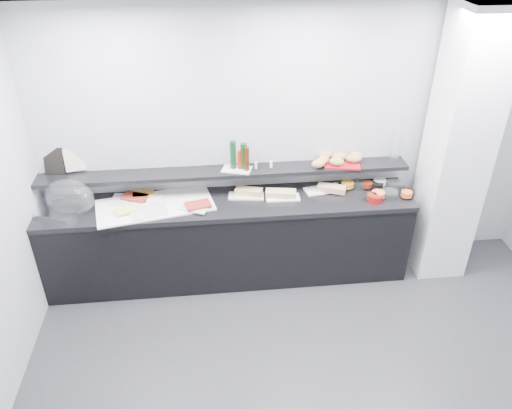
{
  "coord_description": "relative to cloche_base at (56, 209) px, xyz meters",
  "views": [
    {
      "loc": [
        -0.87,
        -2.43,
        3.4
      ],
      "look_at": [
        -0.45,
        1.45,
        1.0
      ],
      "focal_mm": 35.0,
      "sensor_mm": 36.0,
      "label": 1
    }
  ],
  "objects": [
    {
      "name": "bowl_glass_cream",
      "position": [
        3.3,
        0.07,
        0.02
      ],
      "size": [
        0.17,
        0.17,
        0.07
      ],
      "primitive_type": "cylinder",
      "rotation": [
        0.0,
        0.0,
        0.0
      ],
      "color": "white",
      "rests_on": "counter_top"
    },
    {
      "name": "platter_meat_b",
      "position": [
        1.29,
        -0.11,
        0.0
      ],
      "size": [
        0.31,
        0.27,
        0.01
      ],
      "primitive_type": "cube",
      "rotation": [
        0.0,
        0.0,
        -0.42
      ],
      "color": "silver",
      "rests_on": "linen_runner"
    },
    {
      "name": "sandwich_plate_left",
      "position": [
        1.8,
        0.07,
        -0.01
      ],
      "size": [
        0.36,
        0.19,
        0.01
      ],
      "primitive_type": "cube",
      "rotation": [
        0.0,
        0.0,
        -0.13
      ],
      "color": "silver",
      "rests_on": "counter_top"
    },
    {
      "name": "bottle_green_a",
      "position": [
        1.79,
        0.17,
        0.37
      ],
      "size": [
        0.08,
        0.08,
        0.26
      ],
      "primitive_type": "cylinder",
      "rotation": [
        0.0,
        0.0,
        -0.35
      ],
      "color": "#0F340E",
      "rests_on": "condiment_tray"
    },
    {
      "name": "platter_meat_a",
      "position": [
        0.67,
        0.09,
        0.0
      ],
      "size": [
        0.37,
        0.27,
        0.01
      ],
      "primitive_type": "cube",
      "rotation": [
        0.0,
        0.0,
        -0.13
      ],
      "color": "silver",
      "rests_on": "linen_runner"
    },
    {
      "name": "cloche_dome",
      "position": [
        0.14,
        0.03,
        0.11
      ],
      "size": [
        0.58,
        0.5,
        0.34
      ],
      "primitive_type": "ellipsoid",
      "rotation": [
        0.0,
        0.0,
        -0.42
      ],
      "color": "white",
      "rests_on": "cloche_base"
    },
    {
      "name": "sandwich_food_left",
      "position": [
        1.83,
        0.09,
        0.02
      ],
      "size": [
        0.28,
        0.18,
        0.06
      ],
      "primitive_type": "cube",
      "rotation": [
        0.0,
        0.0,
        -0.32
      ],
      "color": "tan",
      "rests_on": "sandwich_plate_left"
    },
    {
      "name": "platter_cheese",
      "position": [
        0.87,
        -0.15,
        0.0
      ],
      "size": [
        0.38,
        0.31,
        0.01
      ],
      "primitive_type": "cube",
      "rotation": [
        0.0,
        0.0,
        0.28
      ],
      "color": "silver",
      "rests_on": "linen_runner"
    },
    {
      "name": "food_cheese",
      "position": [
        0.66,
        -0.12,
        0.02
      ],
      "size": [
        0.22,
        0.18,
        0.02
      ],
      "primitive_type": "cube",
      "rotation": [
        0.0,
        0.0,
        0.38
      ],
      "color": "#F7F660",
      "rests_on": "platter_cheese"
    },
    {
      "name": "linen_runner",
      "position": [
        0.92,
        -0.01,
        -0.01
      ],
      "size": [
        1.17,
        0.72,
        0.01
      ],
      "primitive_type": "cube",
      "rotation": [
        0.0,
        0.0,
        0.2
      ],
      "color": "white",
      "rests_on": "counter_top"
    },
    {
      "name": "bread_roll_n",
      "position": [
        2.75,
        0.23,
        0.29
      ],
      "size": [
        0.16,
        0.11,
        0.08
      ],
      "primitive_type": "ellipsoid",
      "rotation": [
        0.0,
        0.0,
        0.06
      ],
      "color": "#B68D45",
      "rests_on": "bread_tray"
    },
    {
      "name": "counter_top",
      "position": [
        1.61,
        -0.0,
        -0.05
      ],
      "size": [
        3.62,
        0.62,
        0.05
      ],
      "primitive_type": "cube",
      "color": "black",
      "rests_on": "buffet_cabinet"
    },
    {
      "name": "bread_roll_nw",
      "position": [
        2.61,
        0.27,
        0.29
      ],
      "size": [
        0.17,
        0.12,
        0.08
      ],
      "primitive_type": "ellipsoid",
      "rotation": [
        0.0,
        0.0,
        0.2
      ],
      "color": "#AB7541",
      "rests_on": "bread_tray"
    },
    {
      "name": "print_art",
      "position": [
        0.18,
        0.29,
        0.36
      ],
      "size": [
        0.19,
        0.09,
        0.22
      ],
      "primitive_type": "cube",
      "rotation": [
        -0.21,
        0.0,
        0.23
      ],
      "color": "beige",
      "rests_on": "framed_print"
    },
    {
      "name": "food_meat_a",
      "position": [
        0.72,
        0.11,
        0.02
      ],
      "size": [
        0.28,
        0.24,
        0.02
      ],
      "primitive_type": "cube",
      "rotation": [
        0.0,
        0.0,
        -0.42
      ],
      "color": "maroon",
      "rests_on": "platter_meat_a"
    },
    {
      "name": "back_wall",
      "position": [
        2.31,
        0.3,
        0.43
      ],
      "size": [
        5.0,
        0.02,
        2.7
      ],
      "primitive_type": "cube",
      "color": "#A7A9AE",
      "rests_on": "ground"
    },
    {
      "name": "fill_glass_salmon",
      "position": [
        3.07,
        -0.1,
        0.03
      ],
      "size": [
        0.16,
        0.16,
        0.05
      ],
      "primitive_type": "cylinder",
      "rotation": [
        0.0,
        0.0,
        -0.31
      ],
      "color": "orange",
      "rests_on": "bowl_glass_salmon"
    },
    {
      "name": "bottle_brown",
      "position": [
        1.81,
        0.13,
        0.36
      ],
      "size": [
        0.06,
        0.06,
        0.24
      ],
      "primitive_type": "cylinder",
      "rotation": [
        0.0,
        0.0,
        -0.31
      ],
      "color": "#37180A",
      "rests_on": "condiment_tray"
    },
    {
      "name": "food_meat_b",
      "position": [
        1.33,
        -0.1,
        0.02
      ],
      "size": [
        0.26,
        0.2,
        0.02
      ],
      "primitive_type": "cube",
      "rotation": [
        0.0,
        0.0,
        0.25
      ],
      "color": "maroon",
      "rests_on": "platter_meat_b"
    },
    {
      "name": "fill_glass_cream",
      "position": [
        3.16,
        0.14,
        0.03
      ],
      "size": [
        0.16,
        0.16,
        0.05
      ],
      "primitive_type": "cylinder",
      "rotation": [
        0.0,
        0.0,
        0.25
      ],
      "color": "white",
      "rests_on": "bowl_glass_cream"
    },
    {
      "name": "sandwich_plate_mid",
      "position": [
        2.15,
        -0.0,
        -0.01
      ],
      "size": [
        0.33,
        0.15,
        0.01
      ],
      "primitive_type": "cube",
      "rotation": [
        0.0,
        0.0,
        -0.03
      ],
      "color": "white",
      "rests_on": "counter_top"
    },
    {
      "name": "bowl_red_jam",
      "position": [
        3.03,
        -0.15,
        0.02
      ],
      "size": [
        0.18,
        0.18,
        0.07
      ],
      "primitive_type": "cylinder",
      "rotation": [
        0.0,
        0.0,
        0.35
      ],
      "color": "maroon",
      "rests_on": "counter_top"
    },
    {
      "name": "condiment_tray",
      "position": [
        1.72,
        0.17,
        0.24
      ],
      "size": [
        0.32,
        0.25,
        0.01
      ],
      "primitive_type": "cube",
      "rotation": [
        0.0,
        0.0,
        -0.32
      ],
      "color": "white",
      "rests_on": "wall_shelf"
    },
    {
      "name": "bowl_glass_fruit",
      "position": [
        2.94,
        0.12,
        0.02
      ],
      "size": [
        0.16,
        0.16,
        0.07
      ],
      "primitive_type": "cylinder",
      "rotation": [
        0.0,
        0.0,
        -0.12
      ],
      "color": "white",
      "rests_on": "counter_top"
    },
    {
      "name": "fill_black_fruit",
      "position": [
        3.35,
        -0.13,
        0.03
      ],
      "size": [
        0.14,
        0.14,
        0.05
      ],
      "primitive_type": "cylinder",
      "rotation": [
        0.0,
        0.0,
        0.39
      ],
      "color": "orange",
      "rests_on": "bowl_black_fruit"
    },
    {
      "name": "framed_print",
      "position": [
        -0.01,
        0.29,
        0.36
      ],
      "size": [
        0.2,
        0.1,
        0.26
      ],
      "primitive_type": "cube",
      "rotation": [
        -0.21,
        0.0,
        -0.14
      ],
      "color": "black",
      "rests_on": "wall_shelf"
    },
    {
      "name": "bread_roll_sw",
      "position": [
        2.5,
        0.09,
        0.29
      ],
      "size": [
        0.14,
        0.1,
        0.08
      ],
      "primitive_type": "ellipsoid",
      "rotation": [
        0.0,
        0.0,
        0.12
      ],
      "color": "#BA8D47",
      "rests_on": "bread_tray"
    },
    {
      "name": "buffet_cabinet",
      "position": [
        1.61,
        -0.0,
        -0.5
      ],
      "size": [
        3.6,
        0.6,
        0.85
      ],
      "primitive_type": "cube",
      "color": "black",
      "rests_on": "ground"
    },
    {
      "name": "bread_tray",
      "position": [
        2.76,
        0.17,
        0.24
      ],
      "size": [
        0.39,
        0.3,
        0.02
      ],
      "primitive_type": "cube",
      "rotation": [
        0.0,
        0.0,
        -0.18
      ],
      "color": "maroon",
      "rests_on": "wall_shelf"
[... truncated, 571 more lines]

